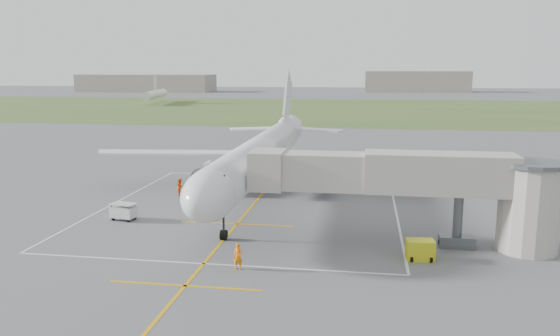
% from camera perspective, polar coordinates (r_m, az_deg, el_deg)
% --- Properties ---
extents(ground, '(700.00, 700.00, 0.00)m').
position_cam_1_polar(ground, '(57.61, -2.21, -3.13)').
color(ground, '#505053').
rests_on(ground, ground).
extents(grass_strip, '(700.00, 120.00, 0.02)m').
position_cam_1_polar(grass_strip, '(185.76, 5.60, 6.15)').
color(grass_strip, '#3C5726').
rests_on(grass_strip, ground).
extents(apron_markings, '(28.20, 60.00, 0.01)m').
position_cam_1_polar(apron_markings, '(52.09, -3.45, -4.59)').
color(apron_markings, '#D4950C').
rests_on(apron_markings, ground).
extents(airliner, '(38.93, 46.75, 13.52)m').
position_cam_1_polar(airliner, '(57.48, -2.10, 1.30)').
color(airliner, silver).
rests_on(airliner, ground).
extents(jet_bridge, '(23.40, 5.00, 7.20)m').
position_cam_1_polar(jet_bridge, '(42.62, 15.25, -1.76)').
color(jet_bridge, '#A9A399').
rests_on(jet_bridge, ground).
extents(gpu_unit, '(2.04, 1.52, 1.45)m').
position_cam_1_polar(gpu_unit, '(40.41, 14.43, -8.31)').
color(gpu_unit, '#B2B316').
rests_on(gpu_unit, ground).
extents(baggage_cart, '(2.42, 1.73, 1.53)m').
position_cam_1_polar(baggage_cart, '(51.07, -16.02, -4.39)').
color(baggage_cart, '#BDBDBD').
rests_on(baggage_cart, ground).
extents(ramp_worker_nose, '(0.70, 0.50, 1.80)m').
position_cam_1_polar(ramp_worker_nose, '(37.46, -4.40, -9.20)').
color(ramp_worker_nose, orange).
rests_on(ramp_worker_nose, ground).
extents(ramp_worker_wing, '(1.02, 1.12, 1.86)m').
position_cam_1_polar(ramp_worker_wing, '(59.35, -10.38, -1.98)').
color(ramp_worker_wing, '#D94506').
rests_on(ramp_worker_wing, ground).
extents(distant_hangars, '(345.00, 49.00, 12.00)m').
position_cam_1_polar(distant_hangars, '(321.40, 4.17, 8.84)').
color(distant_hangars, gray).
rests_on(distant_hangars, ground).
extents(distant_aircraft, '(190.31, 43.76, 8.85)m').
position_cam_1_polar(distant_aircraft, '(215.33, 9.99, 7.57)').
color(distant_aircraft, silver).
rests_on(distant_aircraft, ground).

